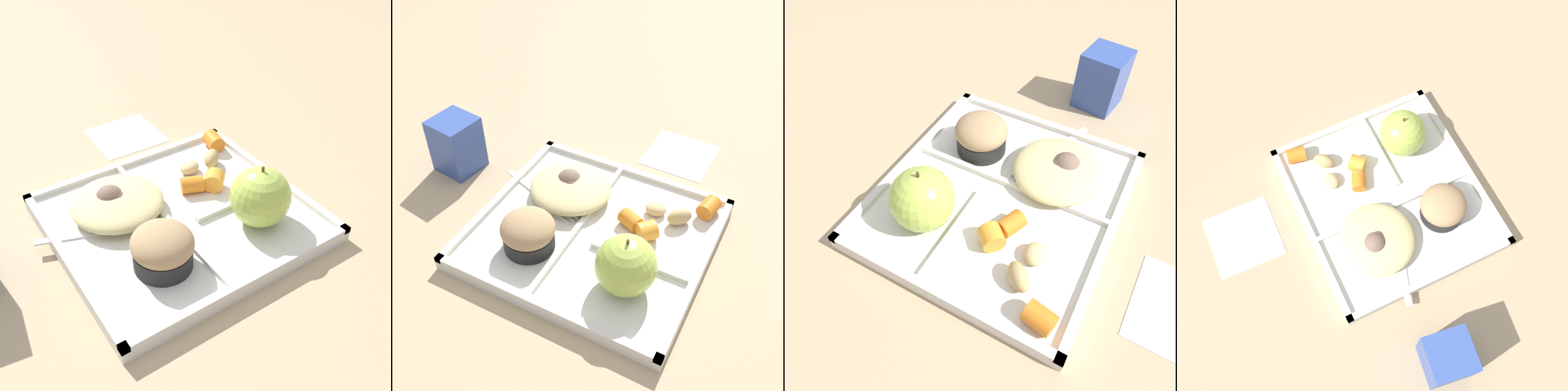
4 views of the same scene
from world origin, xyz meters
TOP-DOWN VIEW (x-y plane):
  - ground at (0.00, 0.00)m, footprint 6.00×6.00m
  - lunch_tray at (-0.00, 0.00)m, footprint 0.32×0.29m
  - green_apple at (-0.08, 0.06)m, footprint 0.08×0.08m
  - bran_muffin at (0.06, 0.06)m, footprint 0.07×0.07m
  - carrot_slice_edge at (-0.04, -0.03)m, footprint 0.04×0.03m
  - carrot_slice_center at (-0.13, -0.11)m, footprint 0.03×0.04m
  - carrot_slice_tilted at (-0.07, -0.02)m, footprint 0.04×0.04m
  - potato_chunk_corner at (-0.10, -0.07)m, footprint 0.04×0.04m
  - potato_chunk_browned at (-0.06, -0.08)m, footprint 0.04×0.03m
  - egg_noodle_pile at (0.06, -0.05)m, footprint 0.12×0.12m
  - meatball_center at (0.07, -0.06)m, footprint 0.04×0.04m
  - meatball_back at (0.06, -0.05)m, footprint 0.03×0.03m
  - plastic_fork at (0.10, -0.03)m, footprint 0.15×0.06m
  - paper_napkin at (-0.04, -0.24)m, footprint 0.11×0.11m

SIDE VIEW (x-z plane):
  - ground at x=0.00m, z-range 0.00..0.00m
  - paper_napkin at x=-0.04m, z-range 0.00..0.00m
  - lunch_tray at x=0.00m, z-range 0.00..0.02m
  - plastic_fork at x=0.10m, z-range 0.01..0.02m
  - potato_chunk_browned at x=-0.06m, z-range 0.01..0.03m
  - carrot_slice_edge at x=-0.04m, z-range 0.01..0.04m
  - potato_chunk_corner at x=-0.10m, z-range 0.01..0.04m
  - carrot_slice_center at x=-0.13m, z-range 0.01..0.04m
  - carrot_slice_tilted at x=-0.07m, z-range 0.01..0.04m
  - egg_noodle_pile at x=0.06m, z-range 0.01..0.05m
  - meatball_back at x=0.06m, z-range 0.01..0.05m
  - meatball_center at x=0.07m, z-range 0.01..0.05m
  - bran_muffin at x=0.06m, z-range 0.01..0.07m
  - green_apple at x=-0.08m, z-range 0.01..0.10m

